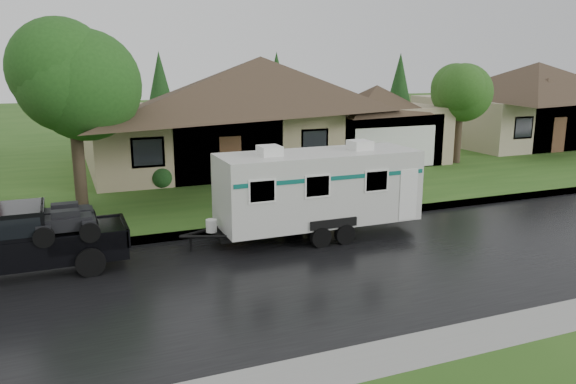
% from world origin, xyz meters
% --- Properties ---
extents(ground, '(140.00, 140.00, 0.00)m').
position_xyz_m(ground, '(0.00, 0.00, 0.00)').
color(ground, '#2D561A').
rests_on(ground, ground).
extents(road, '(140.00, 8.00, 0.01)m').
position_xyz_m(road, '(0.00, -2.00, 0.01)').
color(road, black).
rests_on(road, ground).
extents(curb, '(140.00, 0.50, 0.15)m').
position_xyz_m(curb, '(0.00, 2.25, 0.07)').
color(curb, gray).
rests_on(curb, ground).
extents(lawn, '(140.00, 26.00, 0.15)m').
position_xyz_m(lawn, '(0.00, 15.00, 0.07)').
color(lawn, '#2D561A').
rests_on(lawn, ground).
extents(house_main, '(19.44, 10.80, 6.90)m').
position_xyz_m(house_main, '(2.29, 13.84, 3.59)').
color(house_main, tan).
rests_on(house_main, lawn).
extents(house_neighbor, '(15.12, 9.72, 6.45)m').
position_xyz_m(house_neighbor, '(22.27, 14.34, 3.32)').
color(house_neighbor, '#B9AC89').
rests_on(house_neighbor, lawn).
extents(tree_left_green, '(4.09, 4.09, 6.76)m').
position_xyz_m(tree_left_green, '(-7.66, 6.69, 4.84)').
color(tree_left_green, '#382B1E').
rests_on(tree_left_green, lawn).
extents(tree_right_green, '(3.30, 3.30, 5.46)m').
position_xyz_m(tree_right_green, '(11.53, 9.39, 3.93)').
color(tree_right_green, '#382B1E').
rests_on(tree_right_green, lawn).
extents(shrub_row, '(13.60, 1.00, 1.00)m').
position_xyz_m(shrub_row, '(2.00, 9.30, 0.65)').
color(shrub_row, '#143814').
rests_on(shrub_row, lawn).
extents(pickup_truck, '(5.45, 2.07, 1.82)m').
position_xyz_m(pickup_truck, '(-9.58, 0.80, 0.97)').
color(pickup_truck, black).
rests_on(pickup_truck, ground).
extents(travel_trailer, '(6.72, 2.36, 3.02)m').
position_xyz_m(travel_trailer, '(-0.78, 0.80, 1.60)').
color(travel_trailer, silver).
rests_on(travel_trailer, ground).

